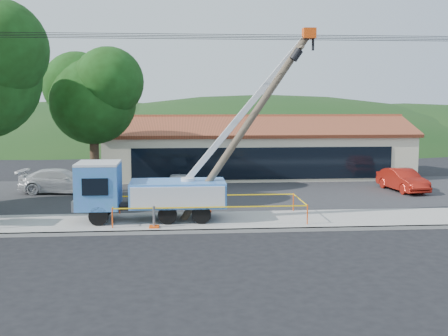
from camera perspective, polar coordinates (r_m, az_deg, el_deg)
ground at (r=22.79m, az=0.11°, el=-7.82°), size 120.00×120.00×0.00m
curb at (r=24.81m, az=-0.30°, el=-6.41°), size 60.00×0.25×0.15m
sidewalk at (r=26.65m, az=-0.61°, el=-5.46°), size 60.00×4.00×0.15m
parking_lot at (r=34.49m, az=-1.56°, el=-2.63°), size 60.00×12.00×0.10m
strip_mall at (r=42.52m, az=3.23°, el=1.69°), size 22.50×8.53×4.67m
tree_lot at (r=35.33m, az=-13.19°, el=7.45°), size 6.30×5.60×8.94m
hill_west at (r=78.29m, az=-14.36°, el=2.56°), size 78.40×56.00×28.00m
hill_center at (r=78.08m, az=4.06°, el=2.75°), size 89.60×64.00×32.00m
hill_east at (r=83.48m, az=17.77°, el=2.71°), size 72.80×52.00×26.00m
utility_truck at (r=26.67m, az=-7.70°, el=-2.04°), size 11.20×3.74×8.95m
leaning_pole at (r=26.43m, az=2.83°, el=5.09°), size 6.17×1.90×8.89m
caution_tape at (r=26.81m, az=-1.51°, el=-3.75°), size 8.85×3.19×0.92m
car_silver at (r=33.29m, az=-4.57°, el=-3.09°), size 1.60×3.96×1.35m
car_red at (r=36.96m, az=17.65°, el=-2.39°), size 2.06×4.40×1.39m
car_white at (r=35.93m, az=-16.18°, el=-2.60°), size 5.25×2.59×1.47m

